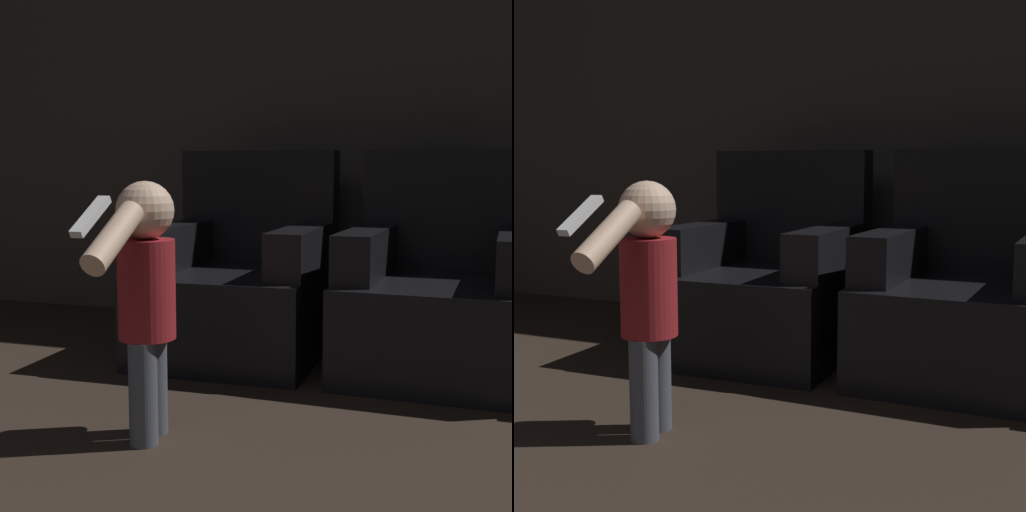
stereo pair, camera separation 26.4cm
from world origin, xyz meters
TOP-DOWN VIEW (x-y plane):
  - wall_back at (0.00, 4.50)m, footprint 8.40×0.05m
  - armchair_left at (-0.01, 3.73)m, footprint 0.79×0.91m
  - armchair_right at (0.89, 3.73)m, footprint 0.79×0.91m
  - person_toddler at (0.07, 2.60)m, footprint 0.18×0.56m

SIDE VIEW (x-z plane):
  - armchair_left at x=-0.01m, z-range -0.15..0.79m
  - armchair_right at x=0.89m, z-range -0.15..0.79m
  - person_toddler at x=0.07m, z-range 0.07..0.89m
  - wall_back at x=0.00m, z-range 0.00..2.60m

